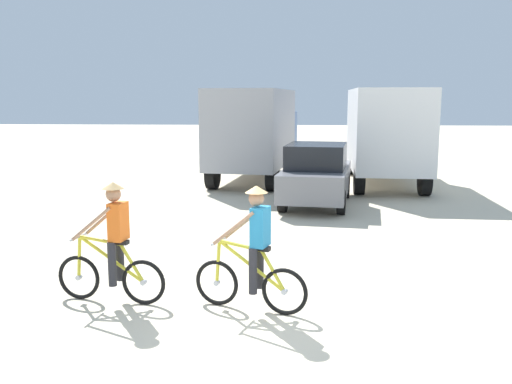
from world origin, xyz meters
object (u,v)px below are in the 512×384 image
at_px(box_truck_avon_van, 385,132).
at_px(cyclist_cowboy_hat, 254,253).
at_px(box_truck_grey_hauler, 255,130).
at_px(cyclist_orange_shirt, 113,247).
at_px(sedan_parked, 317,174).

xyz_separation_m(box_truck_avon_van, cyclist_cowboy_hat, (-3.80, -12.37, -1.03)).
relative_size(box_truck_grey_hauler, cyclist_orange_shirt, 3.85).
bearing_deg(cyclist_cowboy_hat, cyclist_orange_shirt, 174.46).
bearing_deg(cyclist_orange_shirt, sedan_parked, 67.55).
bearing_deg(box_truck_grey_hauler, cyclist_orange_shirt, -95.71).
bearing_deg(box_truck_avon_van, cyclist_cowboy_hat, -107.08).
xyz_separation_m(box_truck_grey_hauler, box_truck_avon_van, (4.61, -0.67, 0.00)).
distance_m(box_truck_grey_hauler, cyclist_cowboy_hat, 13.10).
height_order(sedan_parked, cyclist_orange_shirt, cyclist_orange_shirt).
height_order(box_truck_grey_hauler, box_truck_avon_van, same).
distance_m(sedan_parked, cyclist_cowboy_hat, 8.39).
bearing_deg(cyclist_cowboy_hat, sedan_parked, 81.44).
bearing_deg(cyclist_orange_shirt, box_truck_grey_hauler, 84.29).
xyz_separation_m(box_truck_grey_hauler, cyclist_orange_shirt, (-1.28, -12.83, -1.03)).
distance_m(box_truck_avon_van, sedan_parked, 4.91).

